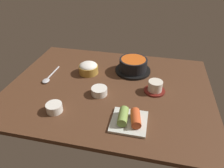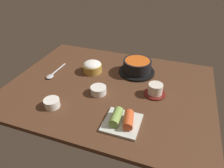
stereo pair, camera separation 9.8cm
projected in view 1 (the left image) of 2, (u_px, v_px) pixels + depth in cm
name	position (u px, v px, depth cm)	size (l,w,h in cm)	color
dining_table	(109.00, 88.00, 102.80)	(100.00, 76.00, 2.00)	#4C2D1C
stone_pot	(133.00, 65.00, 112.35)	(19.56, 19.56, 7.62)	black
rice_bowl	(88.00, 68.00, 111.20)	(10.54, 10.54, 6.32)	#B78C38
tea_cup_with_saucer	(155.00, 87.00, 97.21)	(10.06, 10.06, 5.71)	maroon
banchan_cup_center	(99.00, 91.00, 95.79)	(7.52, 7.52, 3.53)	white
kimchi_plate	(129.00, 119.00, 80.31)	(14.14, 14.14, 4.81)	silver
side_bowl_near	(54.00, 107.00, 85.89)	(6.85, 6.85, 3.68)	white
spoon	(48.00, 78.00, 107.18)	(3.60, 17.89, 1.35)	#B7B7BC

